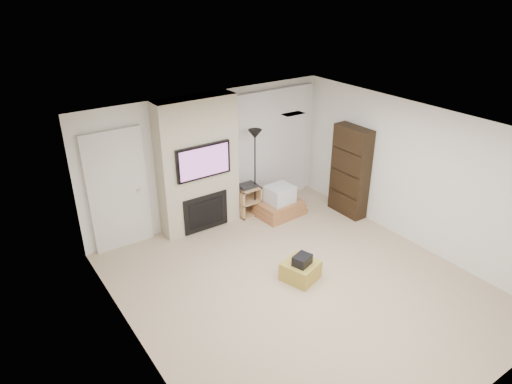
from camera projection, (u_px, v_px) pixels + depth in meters
floor at (300, 286)px, 7.10m from camera, size 5.00×5.50×0.00m
ceiling at (308, 132)px, 6.01m from camera, size 5.00×5.50×0.00m
wall_back at (209, 158)px, 8.59m from camera, size 5.00×0.00×2.50m
wall_front at (482, 325)px, 4.52m from camera, size 5.00×0.00×2.50m
wall_left at (137, 275)px, 5.28m from camera, size 0.00×5.50×2.50m
wall_right at (415, 176)px, 7.84m from camera, size 0.00×5.50×2.50m
hvac_vent at (293, 114)px, 6.81m from camera, size 0.35×0.18×0.01m
ottoman at (300, 271)px, 7.21m from camera, size 0.63×0.63×0.30m
black_bag at (302, 260)px, 7.07m from camera, size 0.33×0.30×0.16m
fireplace_wall at (198, 166)px, 8.27m from camera, size 1.50×0.47×2.50m
entry_door at (118, 191)px, 7.73m from camera, size 1.02×0.11×2.14m
vertical_blinds at (271, 143)px, 9.26m from camera, size 1.98×0.10×2.37m
floor_lamp at (255, 149)px, 8.61m from camera, size 0.26×0.26×1.77m
av_stand at (248, 199)px, 9.07m from camera, size 0.45×0.38×0.66m
box_stack at (280, 204)px, 9.11m from camera, size 0.96×0.75×0.61m
bookshelf at (350, 171)px, 8.90m from camera, size 0.30×0.80×1.80m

